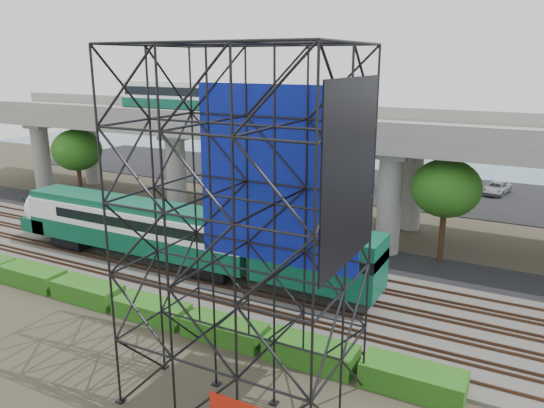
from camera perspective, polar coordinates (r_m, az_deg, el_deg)
The scene contains 13 objects.
ground at distance 35.66m, azimuth -9.53°, elevation -8.81°, with size 140.00×140.00×0.00m, color #474233.
ballast_bed at distance 37.08m, azimuth -7.66°, elevation -7.59°, with size 90.00×12.00×0.20m, color slate.
service_road at distance 43.81m, azimuth -1.23°, elevation -3.89°, with size 90.00×5.00×0.08m, color black.
parking_lot at distance 64.58m, azimuth 8.94°, elevation 2.24°, with size 90.00×18.00×0.08m, color black.
harbor_water at distance 85.32m, azimuth 13.81°, elevation 5.15°, with size 140.00×40.00×0.03m, color slate.
rail_tracks at distance 37.01m, azimuth -7.67°, elevation -7.33°, with size 90.00×9.52×0.16m.
commuter_train at distance 38.05m, azimuth -11.90°, elevation -2.72°, with size 29.30×3.06×4.30m.
overpass at distance 47.06m, azimuth 1.04°, elevation 7.71°, with size 80.00×12.00×12.40m.
scaffold_tower at distance 21.79m, azimuth -3.21°, elevation -3.38°, with size 9.36×6.36×15.00m.
hedge_strip at distance 31.84m, azimuth -12.85°, elevation -10.96°, with size 34.60×1.80×1.20m.
trees at distance 49.41m, azimuth -2.82°, elevation 4.95°, with size 40.94×16.94×7.69m.
suv at distance 55.49m, azimuth -20.70°, elevation 0.08°, with size 2.40×5.21×1.45m, color black.
parked_cars at distance 64.04m, azimuth 9.40°, elevation 2.74°, with size 36.54×9.92×1.31m.
Camera 1 is at (20.12, -25.64, 14.46)m, focal length 35.00 mm.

